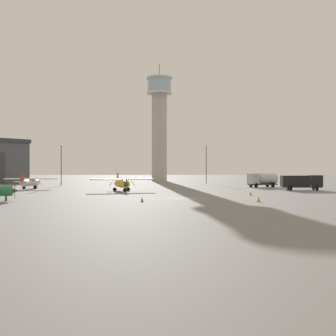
% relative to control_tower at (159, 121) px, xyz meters
% --- Properties ---
extents(ground_plane, '(400.00, 400.00, 0.00)m').
position_rel_control_tower_xyz_m(ground_plane, '(0.75, -73.50, -18.65)').
color(ground_plane, slate).
extents(control_tower, '(7.86, 7.86, 36.04)m').
position_rel_control_tower_xyz_m(control_tower, '(0.00, 0.00, 0.00)').
color(control_tower, '#B2AD9E').
rests_on(control_tower, ground_plane).
extents(airplane_yellow, '(10.47, 8.20, 3.10)m').
position_rel_control_tower_xyz_m(airplane_yellow, '(-7.68, -56.79, -17.20)').
color(airplane_yellow, gold).
rests_on(airplane_yellow, ground_plane).
extents(airplane_white, '(9.92, 7.77, 2.91)m').
position_rel_control_tower_xyz_m(airplane_white, '(-25.35, -48.42, -17.28)').
color(airplane_white, white).
rests_on(airplane_white, ground_plane).
extents(truck_fuel_tanker_silver, '(6.38, 4.06, 2.84)m').
position_rel_control_tower_xyz_m(truck_fuel_tanker_silver, '(20.05, -43.43, -17.01)').
color(truck_fuel_tanker_silver, '#38383D').
rests_on(truck_fuel_tanker_silver, ground_plane).
extents(truck_box_black, '(7.04, 3.52, 2.65)m').
position_rel_control_tower_xyz_m(truck_box_black, '(23.61, -55.18, -17.11)').
color(truck_box_black, '#38383D').
rests_on(truck_box_black, ground_plane).
extents(light_post_east, '(0.44, 0.44, 9.53)m').
position_rel_control_tower_xyz_m(light_post_east, '(-23.06, -32.09, -13.03)').
color(light_post_east, '#38383D').
rests_on(light_post_east, ground_plane).
extents(light_post_north, '(0.44, 0.44, 10.07)m').
position_rel_control_tower_xyz_m(light_post_north, '(11.90, -19.09, -12.75)').
color(light_post_north, '#38383D').
rests_on(light_post_north, ground_plane).
extents(traffic_cone_near_left, '(0.36, 0.36, 0.62)m').
position_rel_control_tower_xyz_m(traffic_cone_near_left, '(11.49, -67.75, -18.34)').
color(traffic_cone_near_left, black).
rests_on(traffic_cone_near_left, ground_plane).
extents(traffic_cone_near_right, '(0.36, 0.36, 0.67)m').
position_rel_control_tower_xyz_m(traffic_cone_near_right, '(-3.84, -78.69, -18.32)').
color(traffic_cone_near_right, black).
rests_on(traffic_cone_near_right, ground_plane).
extents(traffic_cone_mid_apron, '(0.36, 0.36, 0.72)m').
position_rel_control_tower_xyz_m(traffic_cone_mid_apron, '(9.46, -79.58, -18.29)').
color(traffic_cone_mid_apron, black).
rests_on(traffic_cone_mid_apron, ground_plane).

